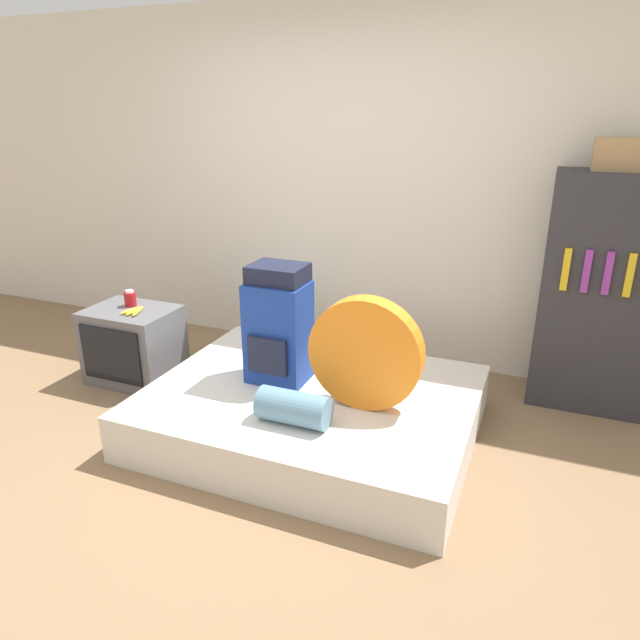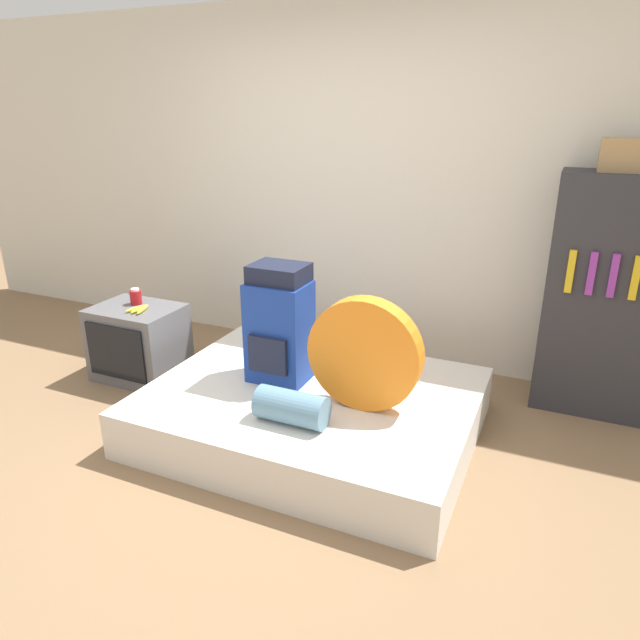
# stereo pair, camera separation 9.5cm
# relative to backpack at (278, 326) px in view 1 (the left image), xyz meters

# --- Properties ---
(ground_plane) EXTENTS (16.00, 16.00, 0.00)m
(ground_plane) POSITION_rel_backpack_xyz_m (-0.01, -0.64, -0.64)
(ground_plane) COLOR #846647
(wall_back) EXTENTS (8.00, 0.05, 2.60)m
(wall_back) POSITION_rel_backpack_xyz_m (-0.01, 1.24, 0.66)
(wall_back) COLOR silver
(wall_back) RESTS_ON ground_plane
(bed) EXTENTS (1.89, 1.49, 0.29)m
(bed) POSITION_rel_backpack_xyz_m (0.24, -0.06, -0.50)
(bed) COLOR silver
(bed) RESTS_ON ground_plane
(backpack) EXTENTS (0.35, 0.31, 0.72)m
(backpack) POSITION_rel_backpack_xyz_m (0.00, 0.00, 0.00)
(backpack) COLOR navy
(backpack) RESTS_ON bed
(tent_bag) EXTENTS (0.64, 0.12, 0.64)m
(tent_bag) POSITION_rel_backpack_xyz_m (0.59, -0.12, -0.03)
(tent_bag) COLOR orange
(tent_bag) RESTS_ON bed
(sleeping_roll) EXTENTS (0.39, 0.18, 0.18)m
(sleeping_roll) POSITION_rel_backpack_xyz_m (0.30, -0.45, -0.26)
(sleeping_roll) COLOR #5B849E
(sleeping_roll) RESTS_ON bed
(television) EXTENTS (0.61, 0.48, 0.54)m
(television) POSITION_rel_backpack_xyz_m (-1.23, 0.13, -0.37)
(television) COLOR #5B5B60
(television) RESTS_ON ground_plane
(canister) EXTENTS (0.08, 0.08, 0.12)m
(canister) POSITION_rel_backpack_xyz_m (-1.27, 0.19, -0.05)
(canister) COLOR #B2191E
(canister) RESTS_ON television
(banana_bunch) EXTENTS (0.13, 0.18, 0.03)m
(banana_bunch) POSITION_rel_backpack_xyz_m (-1.14, 0.08, -0.09)
(banana_bunch) COLOR yellow
(banana_bunch) RESTS_ON television
(bookshelf) EXTENTS (0.72, 0.39, 1.52)m
(bookshelf) POSITION_rel_backpack_xyz_m (1.78, 0.98, 0.12)
(bookshelf) COLOR #2D2D33
(bookshelf) RESTS_ON ground_plane
(cardboard_box) EXTENTS (0.30, 0.22, 0.19)m
(cardboard_box) POSITION_rel_backpack_xyz_m (1.76, 1.00, 0.97)
(cardboard_box) COLOR #A88456
(cardboard_box) RESTS_ON bookshelf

